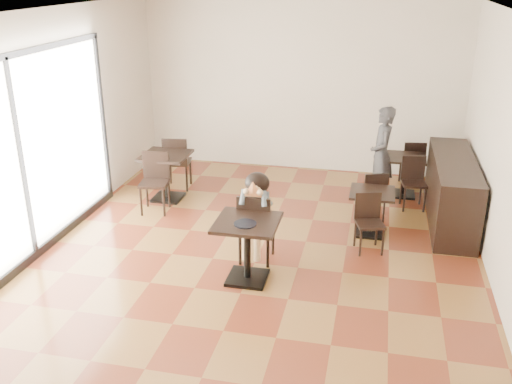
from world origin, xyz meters
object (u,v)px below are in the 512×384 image
(cafe_table_back, at_px, (404,176))
(chair_back_b, at_px, (414,184))
(child_table, at_px, (247,251))
(chair_left_b, at_px, (154,184))
(cafe_table_mid, at_px, (371,213))
(chair_left_a, at_px, (178,162))
(child_chair, at_px, (257,226))
(chair_back_a, at_px, (412,163))
(adult_patron, at_px, (382,155))
(child, at_px, (257,218))
(chair_mid_a, at_px, (372,195))
(cafe_table_left, at_px, (167,177))
(chair_mid_b, at_px, (370,224))

(cafe_table_back, xyz_separation_m, chair_back_b, (0.14, -0.55, 0.07))
(child_table, relative_size, chair_left_b, 0.85)
(cafe_table_mid, distance_m, chair_left_a, 3.62)
(chair_back_b, bearing_deg, cafe_table_mid, -128.58)
(child_chair, height_order, cafe_table_back, child_chair)
(child_chair, relative_size, chair_left_a, 1.02)
(chair_left_a, height_order, chair_left_b, same)
(cafe_table_mid, relative_size, chair_back_b, 0.80)
(chair_back_a, relative_size, chair_back_b, 1.00)
(cafe_table_mid, distance_m, chair_left_b, 3.41)
(adult_patron, xyz_separation_m, chair_left_a, (-3.51, -0.18, -0.32))
(child_chair, bearing_deg, cafe_table_mid, -142.23)
(chair_left_b, bearing_deg, cafe_table_mid, -9.71)
(child_chair, relative_size, adult_patron, 0.61)
(child, bearing_deg, chair_back_b, 47.14)
(chair_left_b, bearing_deg, chair_left_a, 81.98)
(chair_mid_a, distance_m, chair_left_b, 3.44)
(child, distance_m, cafe_table_mid, 1.87)
(chair_left_b, bearing_deg, chair_mid_a, -0.51)
(cafe_table_left, relative_size, chair_mid_b, 0.99)
(child_table, bearing_deg, chair_mid_b, 37.77)
(child, relative_size, chair_mid_a, 1.52)
(cafe_table_mid, relative_size, chair_mid_a, 0.83)
(chair_mid_a, xyz_separation_m, chair_back_a, (0.64, 1.69, 0.02))
(cafe_table_left, relative_size, chair_left_b, 0.83)
(child_chair, bearing_deg, child, -0.00)
(chair_left_a, bearing_deg, adult_patron, 175.00)
(child_chair, height_order, cafe_table_mid, child_chair)
(child, distance_m, chair_left_a, 3.04)
(adult_patron, height_order, chair_left_a, adult_patron)
(cafe_table_back, xyz_separation_m, chair_mid_a, (-0.50, -1.14, 0.05))
(chair_left_b, bearing_deg, chair_back_a, 19.76)
(chair_mid_b, relative_size, chair_left_a, 0.84)
(chair_left_a, height_order, chair_back_b, chair_left_a)
(child_table, relative_size, cafe_table_mid, 1.21)
(child, relative_size, cafe_table_mid, 1.83)
(cafe_table_mid, xyz_separation_m, chair_back_a, (0.64, 2.24, 0.09))
(adult_patron, bearing_deg, cafe_table_back, 117.50)
(adult_patron, xyz_separation_m, chair_back_b, (0.55, -0.25, -0.38))
(child, bearing_deg, chair_left_a, 129.84)
(chair_mid_a, bearing_deg, chair_left_b, -9.65)
(adult_patron, distance_m, chair_back_a, 1.08)
(child_chair, bearing_deg, chair_back_b, -132.86)
(adult_patron, height_order, chair_back_a, adult_patron)
(cafe_table_mid, distance_m, cafe_table_left, 3.47)
(child, bearing_deg, chair_mid_a, 49.01)
(adult_patron, height_order, chair_back_b, adult_patron)
(child, xyz_separation_m, chair_left_b, (-1.95, 1.23, -0.14))
(adult_patron, xyz_separation_m, cafe_table_back, (0.40, 0.30, -0.45))
(child_table, height_order, cafe_table_back, child_table)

